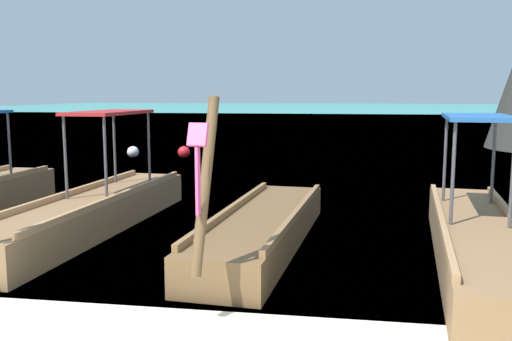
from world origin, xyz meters
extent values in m
plane|color=#2DB29E|center=(0.00, 61.47, 0.00)|extent=(120.00, 120.00, 0.00)
cylinder|color=#4C4C51|center=(-5.69, 6.34, 1.31)|extent=(0.05, 0.05, 1.36)
cube|color=olive|center=(-3.10, 4.67, 0.29)|extent=(1.47, 6.07, 0.58)
cube|color=#AF7F52|center=(-3.60, 4.70, 0.63)|extent=(0.44, 5.53, 0.10)
cube|color=#AF7F52|center=(-2.61, 4.64, 0.63)|extent=(0.44, 5.53, 0.10)
cylinder|color=#4C4C51|center=(-3.49, 4.55, 1.30)|extent=(0.05, 0.05, 1.43)
cylinder|color=#4C4C51|center=(-2.74, 4.50, 1.30)|extent=(0.05, 0.05, 1.43)
cylinder|color=#4C4C51|center=(-3.37, 6.35, 1.30)|extent=(0.05, 0.05, 1.43)
cylinder|color=#4C4C51|center=(-2.62, 6.30, 1.30)|extent=(0.05, 0.05, 1.43)
cube|color=#AD2323|center=(-3.05, 5.42, 2.04)|extent=(1.04, 2.06, 0.06)
cube|color=brown|center=(0.00, 4.22, 0.26)|extent=(1.59, 5.26, 0.51)
cube|color=brown|center=(-0.53, 4.27, 0.56)|extent=(0.49, 4.75, 0.10)
cube|color=brown|center=(0.54, 4.18, 0.56)|extent=(0.49, 4.75, 0.10)
cylinder|color=brown|center=(-0.23, 1.45, 1.43)|extent=(0.19, 0.81, 1.88)
cube|color=#F24C8C|center=(-0.25, 1.24, 1.98)|extent=(0.21, 0.16, 0.25)
cube|color=#F24C8C|center=(-0.25, 1.22, 1.50)|extent=(0.04, 0.08, 0.71)
cube|color=olive|center=(3.11, 3.67, 0.30)|extent=(1.72, 5.99, 0.59)
cube|color=#AF7F52|center=(2.62, 3.73, 0.64)|extent=(0.68, 5.41, 0.10)
cylinder|color=#4C4C51|center=(2.72, 3.57, 1.30)|extent=(0.06, 0.06, 1.42)
cylinder|color=#4C4C51|center=(2.92, 5.33, 1.30)|extent=(0.06, 0.06, 1.42)
cylinder|color=#4C4C51|center=(3.67, 5.24, 1.30)|extent=(0.06, 0.06, 1.42)
cube|color=#235BA3|center=(3.19, 4.41, 2.05)|extent=(1.13, 2.06, 0.06)
sphere|color=red|center=(-4.59, 15.41, 0.23)|extent=(0.45, 0.45, 0.45)
sphere|color=white|center=(-6.51, 15.27, 0.22)|extent=(0.43, 0.43, 0.43)
camera|label=1|loc=(1.22, -4.26, 2.41)|focal=38.86mm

